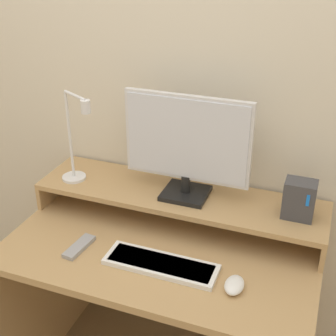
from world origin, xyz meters
name	(u,v)px	position (x,y,z in m)	size (l,w,h in m)	color
wall_back	(195,90)	(0.00, 0.71, 1.25)	(6.00, 0.05, 2.50)	beige
desk	(162,290)	(0.00, 0.34, 0.53)	(1.17, 0.68, 0.76)	tan
monitor_shelf	(179,197)	(0.00, 0.53, 0.86)	(1.17, 0.30, 0.12)	tan
monitor	(187,145)	(0.03, 0.52, 1.10)	(0.49, 0.16, 0.41)	black
desk_lamp	(76,146)	(-0.42, 0.47, 1.04)	(0.19, 0.13, 0.39)	silver
router_dock	(299,199)	(0.46, 0.52, 0.95)	(0.11, 0.08, 0.15)	#3D3D42
keyboard	(161,264)	(0.04, 0.22, 0.77)	(0.41, 0.13, 0.02)	white
mouse	(234,285)	(0.31, 0.20, 0.77)	(0.06, 0.10, 0.03)	white
remote_control	(79,247)	(-0.28, 0.21, 0.76)	(0.06, 0.15, 0.02)	#99999E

